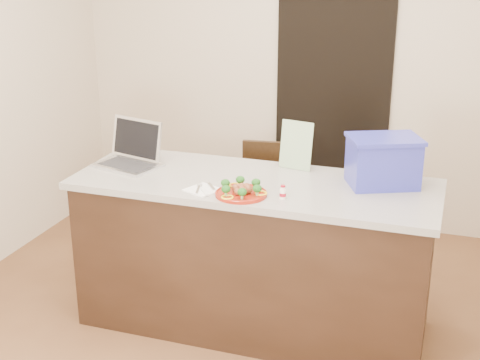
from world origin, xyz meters
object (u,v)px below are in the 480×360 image
(island, at_px, (254,254))
(yogurt_bottle, at_px, (283,193))
(napkin, at_px, (203,190))
(laptop, at_px, (132,152))
(chair, at_px, (266,198))
(blue_box, at_px, (383,161))
(plate, at_px, (241,193))

(island, relative_size, yogurt_bottle, 27.71)
(napkin, distance_m, yogurt_bottle, 0.44)
(yogurt_bottle, height_order, laptop, laptop)
(island, distance_m, laptop, 0.96)
(yogurt_bottle, bearing_deg, chair, 110.77)
(yogurt_bottle, xyz_separation_m, blue_box, (0.46, 0.38, 0.11))
(laptop, bearing_deg, yogurt_bottle, -0.40)
(napkin, relative_size, chair, 0.18)
(plate, relative_size, laptop, 0.65)
(island, distance_m, napkin, 0.56)
(napkin, distance_m, laptop, 0.65)
(laptop, relative_size, blue_box, 0.92)
(laptop, xyz_separation_m, blue_box, (1.48, 0.10, 0.07))
(napkin, bearing_deg, plate, -1.26)
(chair, bearing_deg, napkin, -100.60)
(island, xyz_separation_m, blue_box, (0.69, 0.16, 0.60))
(plate, bearing_deg, blue_box, 30.15)
(napkin, bearing_deg, blue_box, 23.46)
(island, height_order, blue_box, blue_box)
(plate, relative_size, blue_box, 0.60)
(yogurt_bottle, bearing_deg, blue_box, 39.03)
(island, height_order, napkin, napkin)
(island, bearing_deg, laptop, 175.45)
(napkin, height_order, yogurt_bottle, yogurt_bottle)
(blue_box, bearing_deg, chair, 118.42)
(island, relative_size, chair, 2.33)
(napkin, bearing_deg, island, 46.74)
(plate, distance_m, laptop, 0.86)
(napkin, distance_m, chair, 1.13)
(napkin, xyz_separation_m, laptop, (-0.58, 0.30, 0.07))
(yogurt_bottle, relative_size, laptop, 0.18)
(yogurt_bottle, distance_m, laptop, 1.06)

